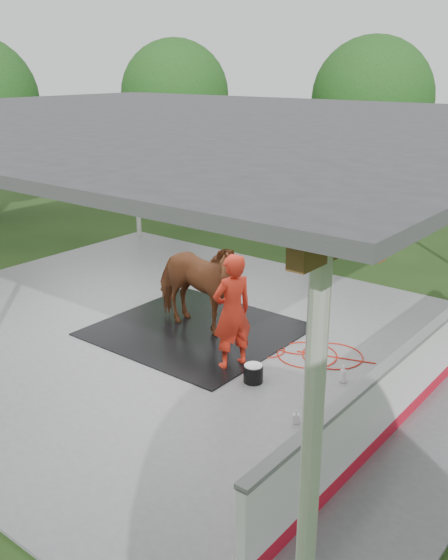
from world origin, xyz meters
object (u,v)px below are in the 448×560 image
Objects in this scene: handler at (232,312)px; dasher_board at (409,381)px; horse at (195,284)px; wash_bucket at (253,373)px.

dasher_board is at bearing 117.98° from handler.
horse is at bearing -95.77° from handler.
horse is at bearing 154.81° from wash_bucket.
handler is 1.05m from wash_bucket.
handler is (1.44, -0.74, 0.05)m from horse.
dasher_board is 25.30× the size of wash_bucket.
horse reaches higher than dasher_board.
horse is 2.39m from wash_bucket.
handler reaches higher than horse.
dasher_board is 4.39m from horse.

